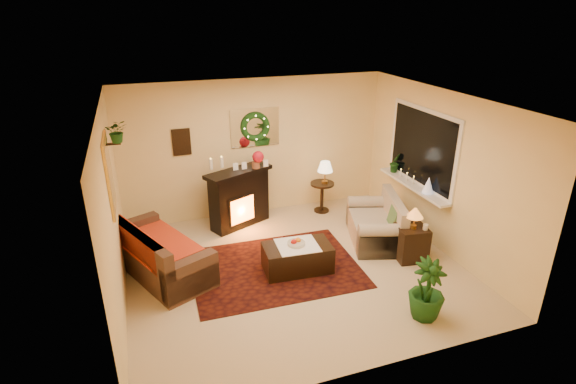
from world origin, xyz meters
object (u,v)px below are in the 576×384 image
object	(u,v)px
sofa	(160,247)
fireplace	(239,197)
coffee_table	(297,258)
loveseat	(375,218)
end_table_square	(411,243)
side_table_round	(322,196)

from	to	relation	value
sofa	fireplace	distance (m)	1.92
sofa	coffee_table	xyz separation A→B (m)	(1.98, -0.64, -0.22)
loveseat	end_table_square	distance (m)	0.79
fireplace	side_table_round	bearing A→B (deg)	-22.50
sofa	coffee_table	size ratio (longest dim) A/B	1.84
sofa	coffee_table	bearing A→B (deg)	-42.12
fireplace	loveseat	distance (m)	2.46
fireplace	loveseat	xyz separation A→B (m)	(2.07, -1.34, -0.13)
sofa	side_table_round	world-z (taller)	sofa
fireplace	end_table_square	xyz separation A→B (m)	(2.31, -2.07, -0.28)
fireplace	loveseat	bearing A→B (deg)	-57.26
sofa	side_table_round	bearing A→B (deg)	-3.03
sofa	loveseat	size ratio (longest dim) A/B	1.40
sofa	coffee_table	distance (m)	2.09
side_table_round	coffee_table	xyz separation A→B (m)	(-1.20, -1.87, -0.11)
loveseat	end_table_square	bearing A→B (deg)	-54.65
end_table_square	coffee_table	size ratio (longest dim) A/B	0.55
loveseat	end_table_square	size ratio (longest dim) A/B	2.42
fireplace	loveseat	world-z (taller)	fireplace
sofa	loveseat	world-z (taller)	sofa
end_table_square	coffee_table	distance (m)	1.86
fireplace	sofa	bearing A→B (deg)	-166.42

